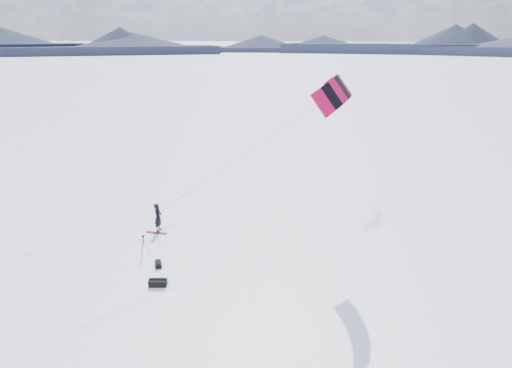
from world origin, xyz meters
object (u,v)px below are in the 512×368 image
at_px(snowboard, 157,233).
at_px(gear_bag_b, 158,264).
at_px(snowkiter, 159,231).
at_px(tripod, 144,243).
at_px(gear_bag_a, 158,283).

height_order(snowboard, gear_bag_b, gear_bag_b).
xyz_separation_m(snowkiter, gear_bag_b, (2.56, -4.14, 0.14)).
height_order(tripod, gear_bag_b, tripod).
distance_m(snowboard, gear_bag_a, 6.58).
relative_size(snowkiter, tripod, 1.48).
distance_m(snowboard, gear_bag_b, 4.50).
bearing_deg(snowkiter, snowboard, 176.68).
height_order(snowkiter, tripod, tripod).
bearing_deg(tripod, gear_bag_b, -68.83).
relative_size(tripod, gear_bag_b, 1.72).
height_order(snowboard, gear_bag_a, gear_bag_a).
xyz_separation_m(tripod, gear_bag_a, (2.58, -2.59, -0.66)).
xyz_separation_m(snowboard, gear_bag_b, (2.51, -3.74, 0.12)).
xyz_separation_m(snowkiter, snowboard, (0.05, -0.41, 0.02)).
bearing_deg(gear_bag_a, gear_bag_b, 100.96).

